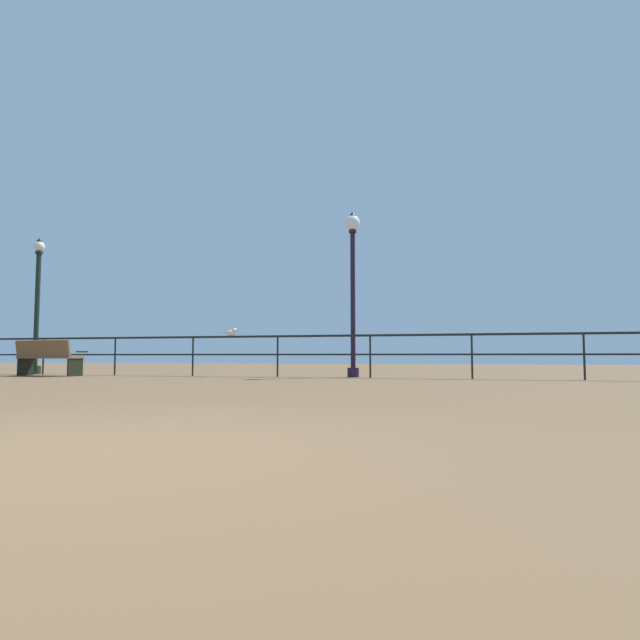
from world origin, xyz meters
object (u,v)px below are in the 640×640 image
at_px(bench_far_left, 47,356).
at_px(lamppost_left, 37,304).
at_px(lamppost_center, 353,275).
at_px(seagull_on_rail, 232,332).

height_order(bench_far_left, lamppost_left, lamppost_left).
xyz_separation_m(lamppost_left, lamppost_center, (8.89, 0.00, 0.46)).
distance_m(bench_far_left, lamppost_center, 7.78).
height_order(lamppost_center, seagull_on_rail, lamppost_center).
bearing_deg(bench_far_left, seagull_on_rail, 11.42).
relative_size(lamppost_center, seagull_on_rail, 9.97).
bearing_deg(bench_far_left, lamppost_center, 8.76).
relative_size(bench_far_left, seagull_on_rail, 4.39).
height_order(bench_far_left, seagull_on_rail, seagull_on_rail).
distance_m(bench_far_left, lamppost_left, 2.33).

